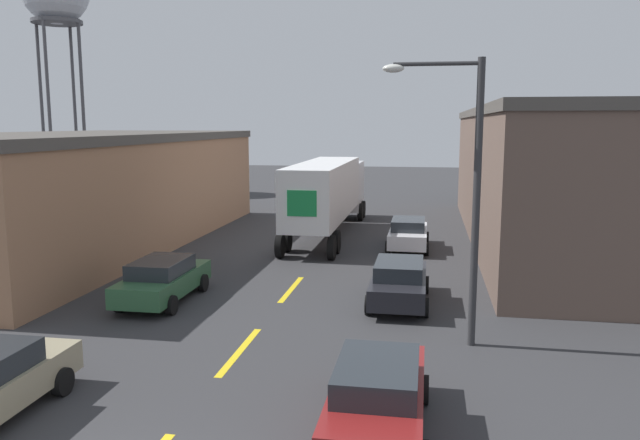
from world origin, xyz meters
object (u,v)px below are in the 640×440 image
(semi_truck, at_px, (329,190))
(parked_car_right_near, at_px, (378,395))
(parked_car_right_far, at_px, (408,233))
(parked_car_left_far, at_px, (163,279))
(street_lamp, at_px, (465,181))
(parked_car_right_mid, at_px, (399,281))

(semi_truck, height_order, parked_car_right_near, semi_truck)
(parked_car_right_far, xyz_separation_m, parked_car_left_far, (-7.84, -10.40, 0.00))
(parked_car_right_far, relative_size, parked_car_left_far, 1.00)
(parked_car_right_far, relative_size, street_lamp, 0.60)
(semi_truck, bearing_deg, parked_car_right_near, -78.40)
(street_lamp, bearing_deg, parked_car_right_far, 97.92)
(parked_car_right_far, height_order, parked_car_left_far, same)
(parked_car_right_near, bearing_deg, semi_truck, 101.39)
(parked_car_right_far, bearing_deg, semi_truck, 141.40)
(semi_truck, relative_size, parked_car_right_mid, 3.25)
(parked_car_left_far, height_order, street_lamp, street_lamp)
(parked_car_right_near, xyz_separation_m, street_lamp, (1.80, 5.29, 3.68))
(parked_car_right_mid, bearing_deg, parked_car_right_near, -90.00)
(semi_truck, height_order, street_lamp, street_lamp)
(parked_car_right_near, bearing_deg, parked_car_right_far, 90.00)
(parked_car_left_far, distance_m, street_lamp, 10.62)
(parked_car_right_far, bearing_deg, parked_car_right_near, -90.00)
(semi_truck, relative_size, parked_car_right_near, 3.25)
(parked_car_right_mid, xyz_separation_m, parked_car_right_far, (0.00, 9.33, 0.00))
(parked_car_right_far, height_order, parked_car_right_near, same)
(parked_car_right_near, relative_size, street_lamp, 0.60)
(parked_car_right_far, distance_m, parked_car_left_far, 13.03)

